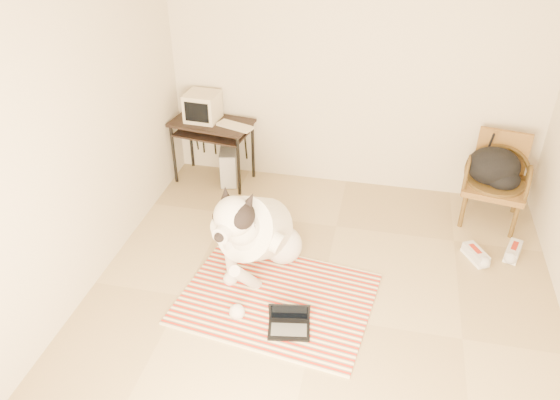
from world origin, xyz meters
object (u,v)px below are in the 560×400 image
(computer_desk, at_px, (212,131))
(crt_monitor, at_px, (202,107))
(pc_tower, at_px, (229,164))
(dog, at_px, (255,232))
(backpack, at_px, (495,168))
(laptop, at_px, (289,322))
(rattan_chair, at_px, (496,179))

(computer_desk, distance_m, crt_monitor, 0.28)
(computer_desk, distance_m, pc_tower, 0.46)
(dog, distance_m, computer_desk, 1.72)
(backpack, bearing_deg, laptop, -130.29)
(dog, xyz_separation_m, crt_monitor, (-0.98, 1.52, 0.47))
(dog, height_order, crt_monitor, crt_monitor)
(crt_monitor, bearing_deg, backpack, -3.75)
(pc_tower, height_order, backpack, backpack)
(laptop, xyz_separation_m, rattan_chair, (1.73, 2.03, 0.38))
(pc_tower, bearing_deg, dog, -64.86)
(crt_monitor, height_order, backpack, crt_monitor)
(pc_tower, xyz_separation_m, rattan_chair, (2.88, -0.15, 0.25))
(crt_monitor, distance_m, pc_tower, 0.73)
(crt_monitor, distance_m, backpack, 3.13)
(computer_desk, xyz_separation_m, crt_monitor, (-0.10, 0.05, 0.26))
(crt_monitor, relative_size, pc_tower, 0.78)
(dog, height_order, laptop, dog)
(computer_desk, height_order, backpack, backpack)
(laptop, distance_m, backpack, 2.66)
(dog, xyz_separation_m, pc_tower, (-0.70, 1.50, -0.21))
(crt_monitor, xyz_separation_m, rattan_chair, (3.15, -0.17, -0.44))
(laptop, bearing_deg, computer_desk, 121.53)
(laptop, bearing_deg, backpack, 49.71)
(rattan_chair, bearing_deg, crt_monitor, 176.97)
(dog, xyz_separation_m, rattan_chair, (2.17, 1.35, 0.04))
(rattan_chair, xyz_separation_m, backpack, (-0.04, -0.04, 0.14))
(crt_monitor, bearing_deg, computer_desk, -25.04)
(crt_monitor, height_order, rattan_chair, crt_monitor)
(laptop, distance_m, computer_desk, 2.58)
(dog, relative_size, backpack, 2.81)
(pc_tower, bearing_deg, rattan_chair, -2.99)
(computer_desk, relative_size, rattan_chair, 1.04)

